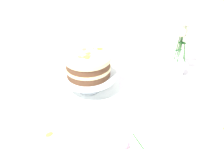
{
  "coord_description": "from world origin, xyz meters",
  "views": [
    {
      "loc": [
        -0.16,
        -1.07,
        1.54
      ],
      "look_at": [
        -0.08,
        0.02,
        0.86
      ],
      "focal_mm": 41.42,
      "sensor_mm": 36.0,
      "label": 1
    }
  ],
  "objects_px": {
    "dining_table": "(127,112)",
    "cake_stand": "(89,77)",
    "layer_cake": "(88,65)",
    "flower_vase": "(181,50)",
    "teacup": "(180,126)",
    "fallen_rose": "(126,144)"
  },
  "relations": [
    {
      "from": "dining_table",
      "to": "cake_stand",
      "type": "distance_m",
      "value": 0.28
    },
    {
      "from": "cake_stand",
      "to": "layer_cake",
      "type": "distance_m",
      "value": 0.07
    },
    {
      "from": "flower_vase",
      "to": "teacup",
      "type": "xyz_separation_m",
      "value": [
        -0.12,
        -0.44,
        -0.14
      ]
    },
    {
      "from": "dining_table",
      "to": "cake_stand",
      "type": "bearing_deg",
      "value": 155.85
    },
    {
      "from": "cake_stand",
      "to": "teacup",
      "type": "xyz_separation_m",
      "value": [
        0.39,
        -0.33,
        -0.06
      ]
    },
    {
      "from": "dining_table",
      "to": "layer_cake",
      "type": "xyz_separation_m",
      "value": [
        -0.2,
        0.09,
        0.25
      ]
    },
    {
      "from": "layer_cake",
      "to": "cake_stand",
      "type": "bearing_deg",
      "value": -97.33
    },
    {
      "from": "teacup",
      "to": "dining_table",
      "type": "bearing_deg",
      "value": 128.85
    },
    {
      "from": "cake_stand",
      "to": "fallen_rose",
      "type": "bearing_deg",
      "value": -70.61
    },
    {
      "from": "teacup",
      "to": "fallen_rose",
      "type": "xyz_separation_m",
      "value": [
        -0.25,
        -0.08,
        -0.01
      ]
    },
    {
      "from": "layer_cake",
      "to": "teacup",
      "type": "distance_m",
      "value": 0.53
    },
    {
      "from": "cake_stand",
      "to": "flower_vase",
      "type": "bearing_deg",
      "value": 12.49
    },
    {
      "from": "dining_table",
      "to": "teacup",
      "type": "relative_size",
      "value": 10.93
    },
    {
      "from": "layer_cake",
      "to": "teacup",
      "type": "relative_size",
      "value": 1.82
    },
    {
      "from": "cake_stand",
      "to": "fallen_rose",
      "type": "xyz_separation_m",
      "value": [
        0.14,
        -0.41,
        -0.07
      ]
    },
    {
      "from": "flower_vase",
      "to": "cake_stand",
      "type": "bearing_deg",
      "value": -167.51
    },
    {
      "from": "layer_cake",
      "to": "flower_vase",
      "type": "relative_size",
      "value": 0.68
    },
    {
      "from": "cake_stand",
      "to": "dining_table",
      "type": "bearing_deg",
      "value": -24.15
    },
    {
      "from": "cake_stand",
      "to": "teacup",
      "type": "bearing_deg",
      "value": -40.2
    },
    {
      "from": "flower_vase",
      "to": "teacup",
      "type": "distance_m",
      "value": 0.48
    },
    {
      "from": "dining_table",
      "to": "layer_cake",
      "type": "bearing_deg",
      "value": 155.82
    },
    {
      "from": "cake_stand",
      "to": "flower_vase",
      "type": "distance_m",
      "value": 0.53
    }
  ]
}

